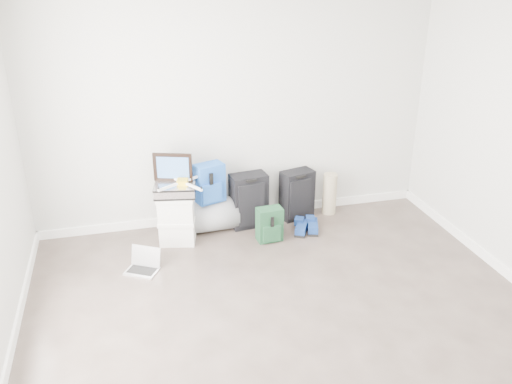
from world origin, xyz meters
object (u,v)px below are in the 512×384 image
object	(u,v)px
duffel_bag	(210,215)
briefcase	(175,190)
boxes_stack	(177,218)
laptop	(144,265)
large_suitcase	(249,201)
carry_on	(297,195)

from	to	relation	value
duffel_bag	briefcase	bearing A→B (deg)	-158.32
duffel_bag	boxes_stack	bearing A→B (deg)	-158.32
boxes_stack	laptop	distance (m)	0.68
boxes_stack	large_suitcase	world-z (taller)	large_suitcase
duffel_bag	large_suitcase	world-z (taller)	large_suitcase
duffel_bag	large_suitcase	bearing A→B (deg)	-3.03
large_suitcase	carry_on	world-z (taller)	large_suitcase
carry_on	laptop	world-z (taller)	carry_on
duffel_bag	carry_on	world-z (taller)	carry_on
briefcase	large_suitcase	distance (m)	0.91
large_suitcase	carry_on	xyz separation A→B (m)	(0.60, 0.06, -0.02)
large_suitcase	briefcase	bearing A→B (deg)	-175.42
carry_on	laptop	bearing A→B (deg)	-173.53
briefcase	duffel_bag	world-z (taller)	briefcase
large_suitcase	boxes_stack	bearing A→B (deg)	-175.42
boxes_stack	briefcase	size ratio (longest dim) A/B	1.32
large_suitcase	laptop	size ratio (longest dim) A/B	1.65
boxes_stack	duffel_bag	distance (m)	0.44
duffel_bag	laptop	xyz separation A→B (m)	(-0.80, -0.67, -0.13)
duffel_bag	carry_on	bearing A→B (deg)	0.58
boxes_stack	carry_on	size ratio (longest dim) A/B	0.94
boxes_stack	laptop	bearing A→B (deg)	-116.22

